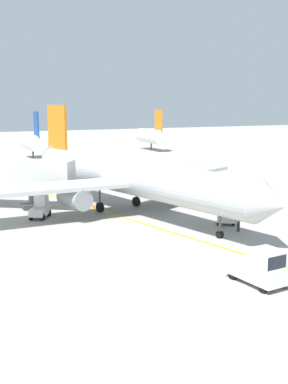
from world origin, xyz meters
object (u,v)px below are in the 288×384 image
Objects in this scene: safety_cone_nose_left at (94,206)px; baggage_tug_near_wing at (40,208)px; belt_loader_forward_hold at (226,213)px; airliner at (127,177)px; pushback_tug at (261,268)px; safety_cone_nose_right at (272,209)px; jet_bridge at (0,173)px; ground_crew_marshaller at (239,221)px.

baggage_tug_near_wing is at bearing -160.77° from safety_cone_nose_left.
baggage_tug_near_wing is at bearing 149.77° from belt_loader_forward_hold.
airliner is 7.23× the size of belt_loader_forward_hold.
pushback_tug is at bearing -85.64° from safety_cone_nose_left.
jet_bridge is at bearing 151.15° from safety_cone_nose_right.
baggage_tug_near_wing is at bearing 139.26° from ground_crew_marshaller.
safety_cone_nose_left is (-8.68, 10.46, -0.56)m from belt_loader_forward_hold.
pushback_tug is at bearing -70.14° from jet_bridge.
jet_bridge is at bearing 112.56° from baggage_tug_near_wing.
belt_loader_forward_hold is 10.99× the size of safety_cone_nose_right.
airliner is at bearing 129.97° from belt_loader_forward_hold.
safety_cone_nose_right is (13.24, 15.16, -0.77)m from pushback_tug.
jet_bridge is at bearing 132.22° from ground_crew_marshaller.
belt_loader_forward_hold is at bearing -50.31° from safety_cone_nose_left.
airliner reaches higher than pushback_tug.
belt_loader_forward_hold is 10.99× the size of safety_cone_nose_left.
safety_cone_nose_left is (-7.71, 13.66, -0.69)m from ground_crew_marshaller.
belt_loader_forward_hold is 6.60m from safety_cone_nose_right.
airliner is 12.85× the size of baggage_tug_near_wing.
airliner is 20.56× the size of ground_crew_marshaller.
ground_crew_marshaller reaches higher than safety_cone_nose_right.
belt_loader_forward_hold reaches higher than safety_cone_nose_left.
safety_cone_nose_right is (6.39, 1.56, -0.56)m from belt_loader_forward_hold.
airliner reaches higher than baggage_tug_near_wing.
jet_bridge is 27.20× the size of safety_cone_nose_right.
pushback_tug is 23.32m from baggage_tug_near_wing.
safety_cone_nose_right is (15.07, -8.90, 0.00)m from safety_cone_nose_left.
baggage_tug_near_wing reaches higher than ground_crew_marshaller.
safety_cone_nose_left is at bearing 94.36° from pushback_tug.
safety_cone_nose_right is at bearing -30.56° from safety_cone_nose_left.
jet_bridge is 3.16× the size of pushback_tug.
pushback_tug is at bearing -91.55° from airliner.
safety_cone_nose_right is at bearing -25.09° from airliner.
belt_loader_forward_hold is 2.84× the size of ground_crew_marshaller.
ground_crew_marshaller reaches higher than safety_cone_nose_left.
jet_bridge reaches higher than ground_crew_marshaller.
belt_loader_forward_hold is 3.34m from ground_crew_marshaller.
jet_bridge reaches higher than belt_loader_forward_hold.
airliner is at bearing 116.40° from ground_crew_marshaller.
baggage_tug_near_wing is (-7.63, 22.04, -0.07)m from pushback_tug.
pushback_tug is 0.78× the size of belt_loader_forward_hold.
pushback_tug is 8.61× the size of safety_cone_nose_left.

